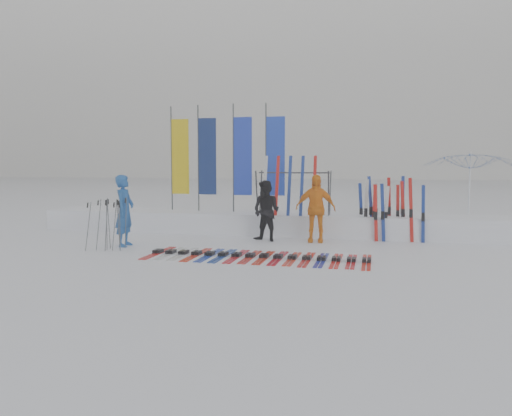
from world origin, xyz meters
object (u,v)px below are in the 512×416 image
(person_blue, at_px, (125,211))
(tent_canopy, at_px, (470,191))
(ski_rack, at_px, (294,187))
(ski_row, at_px, (257,256))
(person_black, at_px, (266,211))
(person_yellow, at_px, (315,208))

(person_blue, bearing_deg, tent_canopy, -67.58)
(ski_rack, bearing_deg, ski_row, -93.86)
(person_black, relative_size, ski_row, 0.33)
(tent_canopy, relative_size, ski_row, 0.57)
(ski_row, bearing_deg, person_blue, 168.08)
(tent_canopy, distance_m, ski_row, 7.53)
(person_blue, xyz_separation_m, ski_rack, (3.75, 2.71, 0.51))
(person_black, relative_size, ski_rack, 0.78)
(person_yellow, relative_size, tent_canopy, 0.64)
(person_black, height_order, tent_canopy, tent_canopy)
(person_blue, relative_size, tent_canopy, 0.65)
(ski_row, bearing_deg, person_black, 97.33)
(person_black, distance_m, tent_canopy, 6.26)
(person_yellow, bearing_deg, ski_rack, 124.06)
(tent_canopy, height_order, ski_row, tent_canopy)
(person_yellow, height_order, tent_canopy, tent_canopy)
(person_yellow, relative_size, ski_rack, 0.86)
(person_yellow, xyz_separation_m, ski_rack, (-0.73, 0.97, 0.51))
(person_yellow, height_order, ski_rack, ski_rack)
(tent_canopy, bearing_deg, person_yellow, -145.80)
(person_black, xyz_separation_m, person_yellow, (1.26, 0.15, 0.08))
(person_blue, relative_size, person_yellow, 1.00)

